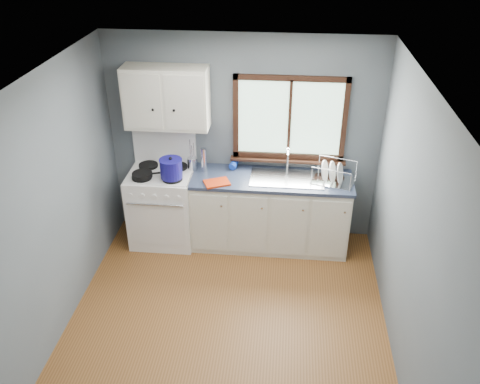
# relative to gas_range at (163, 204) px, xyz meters

# --- Properties ---
(floor) EXTENTS (3.20, 3.60, 0.02)m
(floor) POSITION_rel_gas_range_xyz_m (0.95, -1.47, -0.50)
(floor) COLOR brown
(floor) RESTS_ON ground
(ceiling) EXTENTS (3.20, 3.60, 0.02)m
(ceiling) POSITION_rel_gas_range_xyz_m (0.95, -1.47, 2.02)
(ceiling) COLOR white
(ceiling) RESTS_ON wall_back
(wall_back) EXTENTS (3.20, 0.02, 2.50)m
(wall_back) POSITION_rel_gas_range_xyz_m (0.95, 0.34, 0.76)
(wall_back) COLOR #576066
(wall_back) RESTS_ON ground
(wall_left) EXTENTS (0.02, 3.60, 2.50)m
(wall_left) POSITION_rel_gas_range_xyz_m (-0.66, -1.47, 0.76)
(wall_left) COLOR #576066
(wall_left) RESTS_ON ground
(wall_right) EXTENTS (0.02, 3.60, 2.50)m
(wall_right) POSITION_rel_gas_range_xyz_m (2.56, -1.47, 0.76)
(wall_right) COLOR #576066
(wall_right) RESTS_ON ground
(gas_range) EXTENTS (0.76, 0.69, 1.36)m
(gas_range) POSITION_rel_gas_range_xyz_m (0.00, 0.00, 0.00)
(gas_range) COLOR white
(gas_range) RESTS_ON floor
(base_cabinets) EXTENTS (1.85, 0.60, 0.88)m
(base_cabinets) POSITION_rel_gas_range_xyz_m (1.31, 0.02, -0.08)
(base_cabinets) COLOR beige
(base_cabinets) RESTS_ON floor
(countertop) EXTENTS (1.89, 0.64, 0.04)m
(countertop) POSITION_rel_gas_range_xyz_m (1.31, 0.02, 0.41)
(countertop) COLOR #1F283C
(countertop) RESTS_ON base_cabinets
(sink) EXTENTS (0.84, 0.46, 0.44)m
(sink) POSITION_rel_gas_range_xyz_m (1.49, 0.02, 0.37)
(sink) COLOR silver
(sink) RESTS_ON countertop
(window) EXTENTS (1.36, 0.10, 1.03)m
(window) POSITION_rel_gas_range_xyz_m (1.48, 0.30, 0.98)
(window) COLOR #9EC6A8
(window) RESTS_ON wall_back
(upper_cabinets) EXTENTS (0.95, 0.35, 0.70)m
(upper_cabinets) POSITION_rel_gas_range_xyz_m (0.10, 0.15, 1.31)
(upper_cabinets) COLOR beige
(upper_cabinets) RESTS_ON wall_back
(skillet) EXTENTS (0.37, 0.30, 0.05)m
(skillet) POSITION_rel_gas_range_xyz_m (-0.17, -0.17, 0.49)
(skillet) COLOR black
(skillet) RESTS_ON gas_range
(stockpot) EXTENTS (0.28, 0.28, 0.26)m
(stockpot) POSITION_rel_gas_range_xyz_m (0.17, -0.15, 0.58)
(stockpot) COLOR navy
(stockpot) RESTS_ON gas_range
(utensil_crock) EXTENTS (0.14, 0.14, 0.38)m
(utensil_crock) POSITION_rel_gas_range_xyz_m (0.36, 0.14, 0.51)
(utensil_crock) COLOR silver
(utensil_crock) RESTS_ON countertop
(thermos) EXTENTS (0.09, 0.09, 0.29)m
(thermos) POSITION_rel_gas_range_xyz_m (0.50, 0.12, 0.57)
(thermos) COLOR silver
(thermos) RESTS_ON countertop
(soap_bottle) EXTENTS (0.10, 0.10, 0.24)m
(soap_bottle) POSITION_rel_gas_range_xyz_m (0.83, 0.15, 0.55)
(soap_bottle) COLOR #1237B1
(soap_bottle) RESTS_ON countertop
(dish_towel) EXTENTS (0.34, 0.30, 0.02)m
(dish_towel) POSITION_rel_gas_range_xyz_m (0.70, -0.18, 0.44)
(dish_towel) COLOR red
(dish_towel) RESTS_ON countertop
(dish_rack) EXTENTS (0.54, 0.47, 0.24)m
(dish_rack) POSITION_rel_gas_range_xyz_m (2.01, 0.00, 0.49)
(dish_rack) COLOR silver
(dish_rack) RESTS_ON countertop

